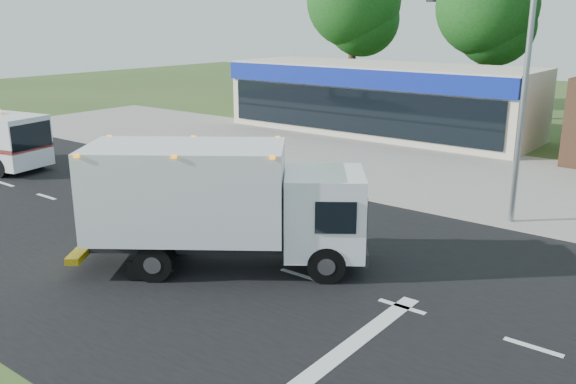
% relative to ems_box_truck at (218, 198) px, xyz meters
% --- Properties ---
extents(ground, '(120.00, 120.00, 0.00)m').
position_rel_ems_box_truck_xyz_m(ground, '(2.08, 0.83, -1.95)').
color(ground, '#385123').
rests_on(ground, ground).
extents(road_asphalt, '(60.00, 14.00, 0.02)m').
position_rel_ems_box_truck_xyz_m(road_asphalt, '(2.08, 0.83, -1.94)').
color(road_asphalt, black).
rests_on(road_asphalt, ground).
extents(sidewalk, '(60.00, 2.40, 0.12)m').
position_rel_ems_box_truck_xyz_m(sidewalk, '(2.08, 9.03, -1.89)').
color(sidewalk, gray).
rests_on(sidewalk, ground).
extents(parking_apron, '(60.00, 9.00, 0.02)m').
position_rel_ems_box_truck_xyz_m(parking_apron, '(2.08, 14.83, -1.94)').
color(parking_apron, gray).
rests_on(parking_apron, ground).
extents(lane_markings, '(55.20, 7.00, 0.01)m').
position_rel_ems_box_truck_xyz_m(lane_markings, '(3.43, -0.52, -1.93)').
color(lane_markings, silver).
rests_on(lane_markings, road_asphalt).
extents(ems_box_truck, '(7.54, 6.36, 3.38)m').
position_rel_ems_box_truck_xyz_m(ems_box_truck, '(0.00, 0.00, 0.00)').
color(ems_box_truck, black).
rests_on(ems_box_truck, ground).
extents(emergency_worker, '(0.71, 0.57, 1.80)m').
position_rel_ems_box_truck_xyz_m(emergency_worker, '(-3.05, -0.40, -1.06)').
color(emergency_worker, tan).
rests_on(emergency_worker, ground).
extents(retail_strip_mall, '(18.00, 6.20, 4.00)m').
position_rel_ems_box_truck_xyz_m(retail_strip_mall, '(-6.92, 20.76, 0.07)').
color(retail_strip_mall, beige).
rests_on(retail_strip_mall, ground).
extents(traffic_signal_pole, '(3.51, 0.25, 8.00)m').
position_rel_ems_box_truck_xyz_m(traffic_signal_pole, '(4.43, 8.43, 2.98)').
color(traffic_signal_pole, gray).
rests_on(traffic_signal_pole, ground).
extents(background_trees, '(36.77, 7.39, 12.10)m').
position_rel_ems_box_truck_xyz_m(background_trees, '(1.23, 28.99, 5.44)').
color(background_trees, '#332114').
rests_on(background_trees, ground).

